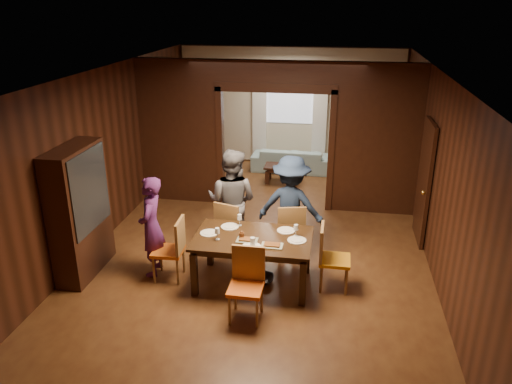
% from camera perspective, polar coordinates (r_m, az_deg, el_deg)
% --- Properties ---
extents(floor, '(9.00, 9.00, 0.00)m').
position_cam_1_polar(floor, '(8.82, 0.73, -5.45)').
color(floor, '#4B2715').
rests_on(floor, ground).
extents(ceiling, '(5.50, 9.00, 0.02)m').
position_cam_1_polar(ceiling, '(7.95, 0.83, 13.57)').
color(ceiling, silver).
rests_on(ceiling, room_walls).
extents(room_walls, '(5.52, 9.01, 2.90)m').
position_cam_1_polar(room_walls, '(10.05, 2.41, 7.10)').
color(room_walls, black).
rests_on(room_walls, floor).
extents(person_purple, '(0.43, 0.60, 1.56)m').
position_cam_1_polar(person_purple, '(7.64, -11.86, -3.88)').
color(person_purple, '#4C1E58').
rests_on(person_purple, floor).
extents(person_grey, '(0.97, 0.81, 1.77)m').
position_cam_1_polar(person_grey, '(8.11, -2.78, -1.09)').
color(person_grey, '#56565D').
rests_on(person_grey, floor).
extents(person_navy, '(1.17, 0.77, 1.69)m').
position_cam_1_polar(person_navy, '(8.04, 4.01, -1.65)').
color(person_navy, '#192740').
rests_on(person_navy, floor).
extents(sofa, '(1.94, 0.80, 0.56)m').
position_cam_1_polar(sofa, '(12.25, 4.10, 3.74)').
color(sofa, '#8EB3BA').
rests_on(sofa, floor).
extents(serving_bowl, '(0.37, 0.37, 0.09)m').
position_cam_1_polar(serving_bowl, '(7.20, 0.66, -4.76)').
color(serving_bowl, black).
rests_on(serving_bowl, dining_table).
extents(dining_table, '(1.69, 1.05, 0.76)m').
position_cam_1_polar(dining_table, '(7.37, -0.35, -7.84)').
color(dining_table, black).
rests_on(dining_table, floor).
extents(coffee_table, '(0.80, 0.50, 0.40)m').
position_cam_1_polar(coffee_table, '(11.46, 3.00, 2.09)').
color(coffee_table, black).
rests_on(coffee_table, floor).
extents(chair_left, '(0.46, 0.46, 0.97)m').
position_cam_1_polar(chair_left, '(7.58, -10.03, -6.44)').
color(chair_left, '#CB5613').
rests_on(chair_left, floor).
extents(chair_right, '(0.44, 0.44, 0.97)m').
position_cam_1_polar(chair_right, '(7.31, 9.00, -7.46)').
color(chair_right, orange).
rests_on(chair_right, floor).
extents(chair_far_l, '(0.55, 0.55, 0.97)m').
position_cam_1_polar(chair_far_l, '(8.13, -2.67, -4.09)').
color(chair_far_l, '#C54212').
rests_on(chair_far_l, floor).
extents(chair_far_r, '(0.53, 0.53, 0.97)m').
position_cam_1_polar(chair_far_r, '(8.05, 3.88, -4.39)').
color(chair_far_r, '#D94714').
rests_on(chair_far_r, floor).
extents(chair_near, '(0.45, 0.45, 0.97)m').
position_cam_1_polar(chair_near, '(6.57, -1.19, -10.73)').
color(chair_near, '#E15B15').
rests_on(chair_near, floor).
extents(hutch, '(0.40, 1.20, 2.00)m').
position_cam_1_polar(hutch, '(7.88, -19.51, -2.14)').
color(hutch, black).
rests_on(hutch, floor).
extents(door_right, '(0.06, 0.90, 2.10)m').
position_cam_1_polar(door_right, '(8.92, 18.69, 1.03)').
color(door_right, black).
rests_on(door_right, floor).
extents(window_far, '(1.20, 0.03, 1.30)m').
position_cam_1_polar(window_far, '(12.49, 3.90, 10.80)').
color(window_far, silver).
rests_on(window_far, back_wall).
extents(curtain_left, '(0.35, 0.06, 2.40)m').
position_cam_1_polar(curtain_left, '(12.63, 0.40, 8.89)').
color(curtain_left, white).
rests_on(curtain_left, back_wall).
extents(curtain_right, '(0.35, 0.06, 2.40)m').
position_cam_1_polar(curtain_right, '(12.49, 7.29, 8.57)').
color(curtain_right, white).
rests_on(curtain_right, back_wall).
extents(plate_left, '(0.27, 0.27, 0.01)m').
position_cam_1_polar(plate_left, '(7.34, -5.36, -4.69)').
color(plate_left, silver).
rests_on(plate_left, dining_table).
extents(plate_far_l, '(0.27, 0.27, 0.01)m').
position_cam_1_polar(plate_far_l, '(7.51, -3.01, -3.97)').
color(plate_far_l, silver).
rests_on(plate_far_l, dining_table).
extents(plate_far_r, '(0.27, 0.27, 0.01)m').
position_cam_1_polar(plate_far_r, '(7.39, 3.45, -4.42)').
color(plate_far_r, silver).
rests_on(plate_far_r, dining_table).
extents(plate_right, '(0.27, 0.27, 0.01)m').
position_cam_1_polar(plate_right, '(7.12, 4.68, -5.51)').
color(plate_right, silver).
rests_on(plate_right, dining_table).
extents(plate_near, '(0.27, 0.27, 0.01)m').
position_cam_1_polar(plate_near, '(6.93, -0.53, -6.26)').
color(plate_near, silver).
rests_on(plate_near, dining_table).
extents(platter_a, '(0.30, 0.20, 0.04)m').
position_cam_1_polar(platter_a, '(7.09, -1.03, -5.46)').
color(platter_a, slate).
rests_on(platter_a, dining_table).
extents(platter_b, '(0.30, 0.20, 0.04)m').
position_cam_1_polar(platter_b, '(6.94, 1.84, -6.08)').
color(platter_b, gray).
rests_on(platter_b, dining_table).
extents(wineglass_left, '(0.08, 0.08, 0.18)m').
position_cam_1_polar(wineglass_left, '(7.11, -4.45, -4.78)').
color(wineglass_left, white).
rests_on(wineglass_left, dining_table).
extents(wineglass_far, '(0.08, 0.08, 0.18)m').
position_cam_1_polar(wineglass_far, '(7.52, -1.89, -3.21)').
color(wineglass_far, silver).
rests_on(wineglass_far, dining_table).
extents(wineglass_right, '(0.08, 0.08, 0.18)m').
position_cam_1_polar(wineglass_right, '(7.21, 4.57, -4.40)').
color(wineglass_right, white).
rests_on(wineglass_right, dining_table).
extents(tumbler, '(0.07, 0.07, 0.14)m').
position_cam_1_polar(tumbler, '(6.90, -0.39, -5.76)').
color(tumbler, white).
rests_on(tumbler, dining_table).
extents(condiment_jar, '(0.08, 0.08, 0.11)m').
position_cam_1_polar(condiment_jar, '(7.14, -1.65, -4.93)').
color(condiment_jar, '#4D2811').
rests_on(condiment_jar, dining_table).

